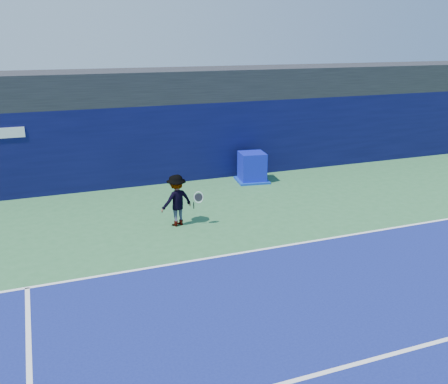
# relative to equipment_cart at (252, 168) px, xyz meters

# --- Properties ---
(ground) EXTENTS (80.00, 80.00, 0.00)m
(ground) POSITION_rel_equipment_cart_xyz_m (-3.33, -9.11, -0.52)
(ground) COLOR #2E683A
(ground) RESTS_ON ground
(baseline) EXTENTS (24.00, 0.10, 0.01)m
(baseline) POSITION_rel_equipment_cart_xyz_m (-3.33, -6.11, -0.51)
(baseline) COLOR white
(baseline) RESTS_ON ground
(service_line) EXTENTS (24.00, 0.10, 0.01)m
(service_line) POSITION_rel_equipment_cart_xyz_m (-3.33, -11.11, -0.51)
(service_line) COLOR white
(service_line) RESTS_ON ground
(stadium_band) EXTENTS (36.00, 3.00, 1.20)m
(stadium_band) POSITION_rel_equipment_cart_xyz_m (-3.33, 2.39, 3.08)
(stadium_band) COLOR black
(stadium_band) RESTS_ON back_wall_assembly
(back_wall_assembly) EXTENTS (36.00, 1.03, 3.00)m
(back_wall_assembly) POSITION_rel_equipment_cart_xyz_m (-3.33, 1.39, 0.98)
(back_wall_assembly) COLOR #0A0B38
(back_wall_assembly) RESTS_ON ground
(equipment_cart) EXTENTS (1.36, 1.36, 1.15)m
(equipment_cart) POSITION_rel_equipment_cart_xyz_m (0.00, 0.00, 0.00)
(equipment_cart) COLOR #0B13A7
(equipment_cart) RESTS_ON ground
(tennis_player) EXTENTS (1.30, 0.83, 1.57)m
(tennis_player) POSITION_rel_equipment_cart_xyz_m (-4.05, -3.53, 0.26)
(tennis_player) COLOR white
(tennis_player) RESTS_ON ground
(tennis_ball) EXTENTS (0.07, 0.07, 0.07)m
(tennis_ball) POSITION_rel_equipment_cart_xyz_m (-3.84, -3.23, 0.63)
(tennis_ball) COLOR #C5E919
(tennis_ball) RESTS_ON ground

